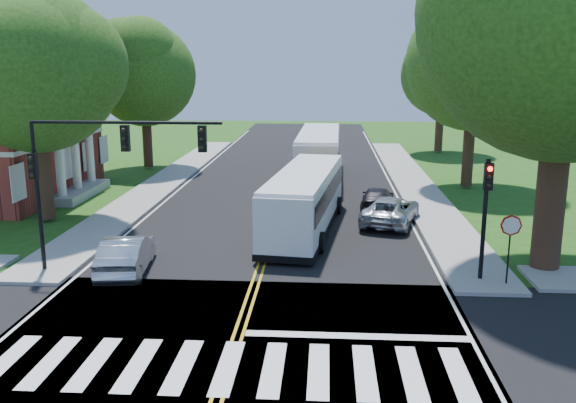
# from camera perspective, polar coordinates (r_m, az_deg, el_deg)

# --- Properties ---
(ground) EXTENTS (140.00, 140.00, 0.00)m
(ground) POSITION_cam_1_polar(r_m,az_deg,el_deg) (17.13, -5.40, -14.43)
(ground) COLOR #224812
(ground) RESTS_ON ground
(road) EXTENTS (14.00, 96.00, 0.01)m
(road) POSITION_cam_1_polar(r_m,az_deg,el_deg) (34.04, -0.69, -0.48)
(road) COLOR black
(road) RESTS_ON ground
(cross_road) EXTENTS (60.00, 12.00, 0.01)m
(cross_road) POSITION_cam_1_polar(r_m,az_deg,el_deg) (17.13, -5.40, -14.41)
(cross_road) COLOR black
(cross_road) RESTS_ON ground
(center_line) EXTENTS (0.36, 70.00, 0.01)m
(center_line) POSITION_cam_1_polar(r_m,az_deg,el_deg) (37.93, -0.23, 0.92)
(center_line) COLOR gold
(center_line) RESTS_ON road
(edge_line_w) EXTENTS (0.12, 70.00, 0.01)m
(edge_line_w) POSITION_cam_1_polar(r_m,az_deg,el_deg) (38.98, -10.26, 1.03)
(edge_line_w) COLOR silver
(edge_line_w) RESTS_ON road
(edge_line_e) EXTENTS (0.12, 70.00, 0.01)m
(edge_line_e) POSITION_cam_1_polar(r_m,az_deg,el_deg) (38.08, 10.03, 0.77)
(edge_line_e) COLOR silver
(edge_line_e) RESTS_ON road
(crosswalk) EXTENTS (12.60, 3.00, 0.01)m
(crosswalk) POSITION_cam_1_polar(r_m,az_deg,el_deg) (16.69, -5.68, -15.16)
(crosswalk) COLOR silver
(crosswalk) RESTS_ON road
(stop_bar) EXTENTS (6.60, 0.40, 0.01)m
(stop_bar) POSITION_cam_1_polar(r_m,az_deg,el_deg) (18.40, 6.50, -12.40)
(stop_bar) COLOR silver
(stop_bar) RESTS_ON road
(sidewalk_nw) EXTENTS (2.60, 40.00, 0.15)m
(sidewalk_nw) POSITION_cam_1_polar(r_m,az_deg,el_deg) (42.19, -11.28, 1.96)
(sidewalk_nw) COLOR gray
(sidewalk_nw) RESTS_ON ground
(sidewalk_ne) EXTENTS (2.60, 40.00, 0.15)m
(sidewalk_ne) POSITION_cam_1_polar(r_m,az_deg,el_deg) (41.18, 11.66, 1.69)
(sidewalk_ne) COLOR gray
(sidewalk_ne) RESTS_ON ground
(tree_ne_big) EXTENTS (10.80, 10.80, 14.91)m
(tree_ne_big) POSITION_cam_1_polar(r_m,az_deg,el_deg) (24.60, 24.80, 15.87)
(tree_ne_big) COLOR #361D15
(tree_ne_big) RESTS_ON ground
(tree_west_near) EXTENTS (8.00, 8.00, 11.40)m
(tree_west_near) POSITION_cam_1_polar(r_m,az_deg,el_deg) (32.24, -22.59, 11.32)
(tree_west_near) COLOR #361D15
(tree_west_near) RESTS_ON ground
(tree_west_far) EXTENTS (7.60, 7.60, 10.67)m
(tree_west_far) POSITION_cam_1_polar(r_m,az_deg,el_deg) (47.02, -13.32, 11.46)
(tree_west_far) COLOR #361D15
(tree_west_far) RESTS_ON ground
(tree_east_mid) EXTENTS (8.40, 8.40, 11.93)m
(tree_east_mid) POSITION_cam_1_polar(r_m,az_deg,el_deg) (40.05, 17.02, 12.31)
(tree_east_mid) COLOR #361D15
(tree_east_mid) RESTS_ON ground
(tree_east_far) EXTENTS (7.20, 7.20, 10.34)m
(tree_east_far) POSITION_cam_1_polar(r_m,az_deg,el_deg) (55.93, 14.22, 11.43)
(tree_east_far) COLOR #361D15
(tree_east_far) RESTS_ON ground
(signal_nw) EXTENTS (7.15, 0.46, 5.66)m
(signal_nw) POSITION_cam_1_polar(r_m,az_deg,el_deg) (23.29, -17.51, 3.70)
(signal_nw) COLOR black
(signal_nw) RESTS_ON ground
(signal_ne) EXTENTS (0.30, 0.46, 4.40)m
(signal_ne) POSITION_cam_1_polar(r_m,az_deg,el_deg) (22.73, 18.03, -0.18)
(signal_ne) COLOR black
(signal_ne) RESTS_ON ground
(stop_sign) EXTENTS (0.76, 0.08, 2.53)m
(stop_sign) POSITION_cam_1_polar(r_m,az_deg,el_deg) (22.73, 20.10, -2.76)
(stop_sign) COLOR black
(stop_sign) RESTS_ON ground
(bus_lead) EXTENTS (3.76, 11.39, 2.89)m
(bus_lead) POSITION_cam_1_polar(r_m,az_deg,el_deg) (28.89, 1.60, 0.23)
(bus_lead) COLOR silver
(bus_lead) RESTS_ON road
(bus_follow) EXTENTS (3.28, 12.65, 3.26)m
(bus_follow) POSITION_cam_1_polar(r_m,az_deg,el_deg) (42.22, 2.92, 4.49)
(bus_follow) COLOR silver
(bus_follow) RESTS_ON road
(hatchback) EXTENTS (2.05, 4.54, 1.45)m
(hatchback) POSITION_cam_1_polar(r_m,az_deg,el_deg) (24.06, -14.88, -4.78)
(hatchback) COLOR #B9BCC1
(hatchback) RESTS_ON road
(suv) EXTENTS (3.61, 5.37, 1.37)m
(suv) POSITION_cam_1_polar(r_m,az_deg,el_deg) (30.70, 9.59, -0.81)
(suv) COLOR #B6B7BD
(suv) RESTS_ON road
(dark_sedan) EXTENTS (2.18, 4.34, 1.21)m
(dark_sedan) POSITION_cam_1_polar(r_m,az_deg,el_deg) (33.57, 8.36, 0.26)
(dark_sedan) COLOR black
(dark_sedan) RESTS_ON road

